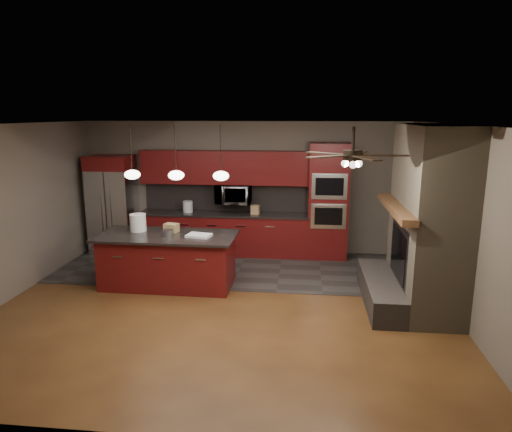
# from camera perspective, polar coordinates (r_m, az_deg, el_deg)

# --- Properties ---
(ground) EXTENTS (7.00, 7.00, 0.00)m
(ground) POSITION_cam_1_polar(r_m,az_deg,el_deg) (7.33, -3.98, -11.12)
(ground) COLOR brown
(ground) RESTS_ON ground
(ceiling) EXTENTS (7.00, 6.00, 0.02)m
(ceiling) POSITION_cam_1_polar(r_m,az_deg,el_deg) (6.71, -4.35, 11.33)
(ceiling) COLOR white
(ceiling) RESTS_ON back_wall
(back_wall) EXTENTS (7.00, 0.02, 2.80)m
(back_wall) POSITION_cam_1_polar(r_m,az_deg,el_deg) (9.80, -1.03, 3.56)
(back_wall) COLOR #6A5E55
(back_wall) RESTS_ON ground
(right_wall) EXTENTS (0.02, 6.00, 2.80)m
(right_wall) POSITION_cam_1_polar(r_m,az_deg,el_deg) (7.15, 24.63, -1.05)
(right_wall) COLOR #6A5E55
(right_wall) RESTS_ON ground
(left_wall) EXTENTS (0.02, 6.00, 2.80)m
(left_wall) POSITION_cam_1_polar(r_m,az_deg,el_deg) (8.26, -28.81, 0.25)
(left_wall) COLOR #6A5E55
(left_wall) RESTS_ON ground
(slate_tile_patch) EXTENTS (7.00, 2.40, 0.01)m
(slate_tile_patch) POSITION_cam_1_polar(r_m,az_deg,el_deg) (8.98, -1.96, -6.48)
(slate_tile_patch) COLOR #33312E
(slate_tile_patch) RESTS_ON ground
(fireplace_column) EXTENTS (1.30, 2.10, 2.80)m
(fireplace_column) POSITION_cam_1_polar(r_m,az_deg,el_deg) (7.42, 20.22, -1.02)
(fireplace_column) COLOR #746852
(fireplace_column) RESTS_ON ground
(back_cabinetry) EXTENTS (3.59, 0.64, 2.20)m
(back_cabinetry) POSITION_cam_1_polar(r_m,az_deg,el_deg) (9.71, -3.99, 0.42)
(back_cabinetry) COLOR #5B1110
(back_cabinetry) RESTS_ON ground
(oven_tower) EXTENTS (0.80, 0.63, 2.38)m
(oven_tower) POSITION_cam_1_polar(r_m,az_deg,el_deg) (9.47, 9.00, 1.80)
(oven_tower) COLOR #5B1110
(oven_tower) RESTS_ON ground
(microwave) EXTENTS (0.73, 0.41, 0.50)m
(microwave) POSITION_cam_1_polar(r_m,az_deg,el_deg) (9.61, -2.85, 2.76)
(microwave) COLOR silver
(microwave) RESTS_ON back_cabinetry
(refrigerator) EXTENTS (0.90, 0.75, 2.10)m
(refrigerator) POSITION_cam_1_polar(r_m,az_deg,el_deg) (10.26, -17.47, 1.40)
(refrigerator) COLOR silver
(refrigerator) RESTS_ON ground
(kitchen_island) EXTENTS (2.38, 1.10, 0.92)m
(kitchen_island) POSITION_cam_1_polar(r_m,az_deg,el_deg) (8.11, -10.95, -5.42)
(kitchen_island) COLOR #5B1110
(kitchen_island) RESTS_ON ground
(white_bucket) EXTENTS (0.37, 0.37, 0.31)m
(white_bucket) POSITION_cam_1_polar(r_m,az_deg,el_deg) (8.31, -14.54, -0.81)
(white_bucket) COLOR white
(white_bucket) RESTS_ON kitchen_island
(paint_can) EXTENTS (0.23, 0.23, 0.12)m
(paint_can) POSITION_cam_1_polar(r_m,az_deg,el_deg) (7.85, -10.96, -2.13)
(paint_can) COLOR #A2A3A7
(paint_can) RESTS_ON kitchen_island
(paint_tray) EXTENTS (0.44, 0.35, 0.04)m
(paint_tray) POSITION_cam_1_polar(r_m,az_deg,el_deg) (7.78, -7.14, -2.43)
(paint_tray) COLOR white
(paint_tray) RESTS_ON kitchen_island
(cardboard_box) EXTENTS (0.27, 0.22, 0.15)m
(cardboard_box) POSITION_cam_1_polar(r_m,az_deg,el_deg) (8.15, -10.53, -1.45)
(cardboard_box) COLOR tan
(cardboard_box) RESTS_ON kitchen_island
(counter_bucket) EXTENTS (0.27, 0.27, 0.24)m
(counter_bucket) POSITION_cam_1_polar(r_m,az_deg,el_deg) (9.81, -8.53, 1.17)
(counter_bucket) COLOR silver
(counter_bucket) RESTS_ON back_cabinetry
(counter_box) EXTENTS (0.19, 0.16, 0.19)m
(counter_box) POSITION_cam_1_polar(r_m,az_deg,el_deg) (9.51, -0.07, 0.80)
(counter_box) COLOR tan
(counter_box) RESTS_ON back_cabinetry
(pendant_left) EXTENTS (0.26, 0.26, 0.92)m
(pendant_left) POSITION_cam_1_polar(r_m,az_deg,el_deg) (7.90, -15.20, 5.05)
(pendant_left) COLOR black
(pendant_left) RESTS_ON ceiling
(pendant_center) EXTENTS (0.26, 0.26, 0.92)m
(pendant_center) POSITION_cam_1_polar(r_m,az_deg,el_deg) (7.66, -9.95, 5.08)
(pendant_center) COLOR black
(pendant_center) RESTS_ON ceiling
(pendant_right) EXTENTS (0.26, 0.26, 0.92)m
(pendant_right) POSITION_cam_1_polar(r_m,az_deg,el_deg) (7.49, -4.41, 5.06)
(pendant_right) COLOR black
(pendant_right) RESTS_ON ceiling
(ceiling_fan) EXTENTS (1.27, 1.33, 0.41)m
(ceiling_fan) POSITION_cam_1_polar(r_m,az_deg,el_deg) (5.85, 11.99, 7.53)
(ceiling_fan) COLOR black
(ceiling_fan) RESTS_ON ceiling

